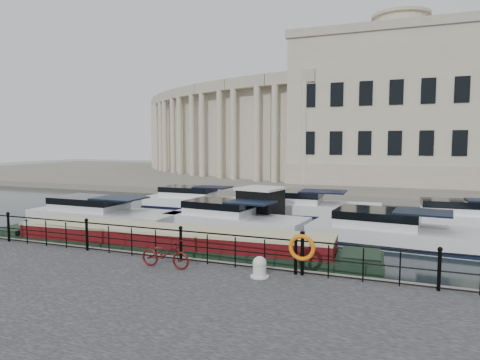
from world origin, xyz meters
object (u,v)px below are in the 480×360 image
mooring_bollard (260,267)px  harbour_hut (261,208)px  narrowboat (169,248)px  bicycle (165,254)px  life_ring_post (302,248)px

mooring_bollard → harbour_hut: 10.99m
harbour_hut → narrowboat: bearing=-87.9°
bicycle → life_ring_post: bearing=-80.0°
mooring_bollard → harbour_hut: harbour_hut is taller
narrowboat → harbour_hut: 7.87m
life_ring_post → harbour_hut: bearing=115.2°
bicycle → life_ring_post: (4.29, 0.80, 0.39)m
bicycle → narrowboat: size_ratio=0.10×
bicycle → harbour_hut: (-0.34, 10.62, -0.05)m
bicycle → mooring_bollard: (3.15, 0.20, -0.15)m
narrowboat → life_ring_post: bearing=-23.1°
mooring_bollard → harbour_hut: size_ratio=0.18×
life_ring_post → narrowboat: size_ratio=0.08×
life_ring_post → bicycle: bearing=-169.4°
life_ring_post → narrowboat: life_ring_post is taller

